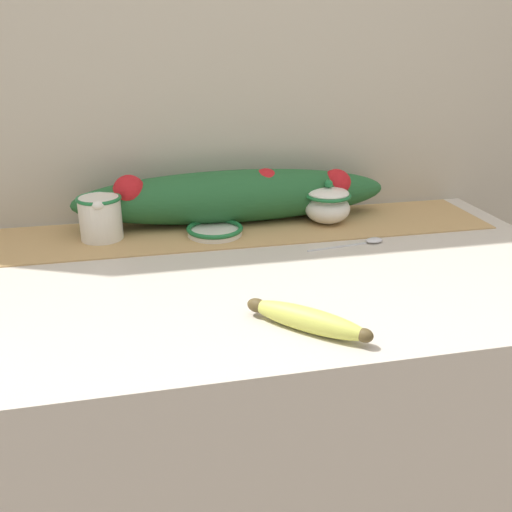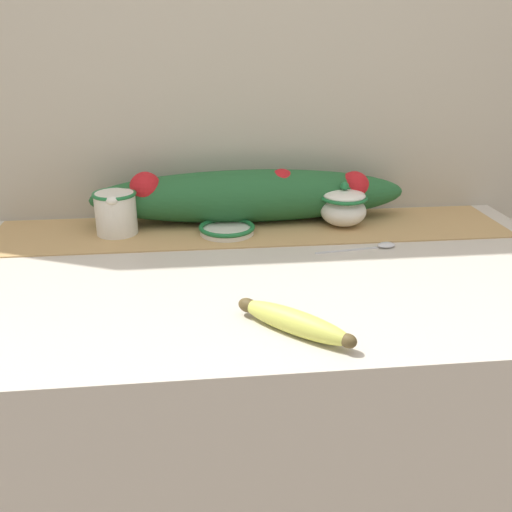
% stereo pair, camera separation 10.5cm
% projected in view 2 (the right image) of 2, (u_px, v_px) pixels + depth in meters
% --- Properties ---
extents(countertop, '(1.30, 0.74, 0.89)m').
position_uv_depth(countertop, '(264.00, 450.00, 1.29)').
color(countertop, beige).
rests_on(countertop, ground_plane).
extents(back_wall, '(2.10, 0.04, 2.40)m').
position_uv_depth(back_wall, '(245.00, 87.00, 1.37)').
color(back_wall, '#B7AD99').
rests_on(back_wall, ground_plane).
extents(table_runner, '(1.19, 0.24, 0.00)m').
position_uv_depth(table_runner, '(252.00, 229.00, 1.34)').
color(table_runner, tan).
rests_on(table_runner, countertop).
extents(cream_pitcher, '(0.10, 0.12, 0.10)m').
position_uv_depth(cream_pitcher, '(116.00, 211.00, 1.29)').
color(cream_pitcher, white).
rests_on(cream_pitcher, countertop).
extents(sugar_bowl, '(0.11, 0.11, 0.11)m').
position_uv_depth(sugar_bowl, '(344.00, 207.00, 1.35)').
color(sugar_bowl, white).
rests_on(sugar_bowl, countertop).
extents(small_dish, '(0.13, 0.13, 0.02)m').
position_uv_depth(small_dish, '(227.00, 229.00, 1.30)').
color(small_dish, white).
rests_on(small_dish, countertop).
extents(banana, '(0.17, 0.17, 0.04)m').
position_uv_depth(banana, '(294.00, 322.00, 0.88)').
color(banana, '#CCD156').
rests_on(banana, countertop).
extents(spoon, '(0.18, 0.04, 0.01)m').
position_uv_depth(spoon, '(381.00, 246.00, 1.23)').
color(spoon, silver).
rests_on(spoon, countertop).
extents(poinsettia_garland, '(0.76, 0.14, 0.13)m').
position_uv_depth(poinsettia_garland, '(251.00, 195.00, 1.37)').
color(poinsettia_garland, '#235B2D').
rests_on(poinsettia_garland, countertop).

